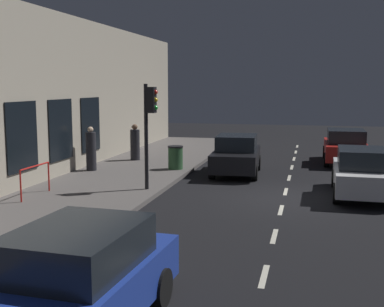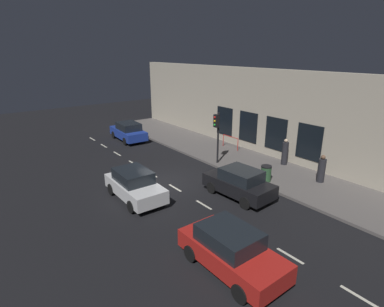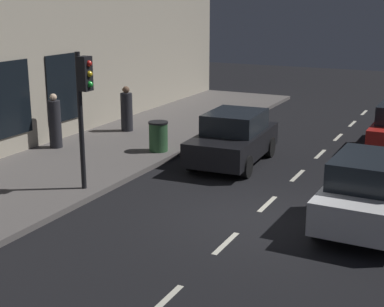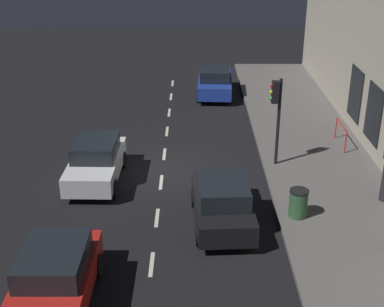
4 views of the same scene
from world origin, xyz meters
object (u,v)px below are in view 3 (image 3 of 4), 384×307
at_px(parked_car_3, 371,190).
at_px(pedestrian_1, 55,123).
at_px(trash_bin, 158,136).
at_px(pedestrian_0, 127,111).
at_px(parked_car_2, 234,138).
at_px(traffic_light, 83,94).

distance_m(parked_car_3, pedestrian_1, 10.47).
bearing_deg(trash_bin, parked_car_3, 157.48).
distance_m(pedestrian_0, pedestrian_1, 3.21).
bearing_deg(parked_car_3, pedestrian_1, 171.07).
height_order(parked_car_2, pedestrian_1, pedestrian_1).
distance_m(parked_car_2, pedestrian_0, 5.29).
bearing_deg(traffic_light, parked_car_3, -170.23).
bearing_deg(trash_bin, pedestrian_0, -39.02).
height_order(parked_car_3, pedestrian_1, pedestrian_1).
relative_size(parked_car_3, pedestrian_0, 2.43).
bearing_deg(parked_car_3, pedestrian_0, 153.76).
bearing_deg(trash_bin, parked_car_2, -174.63).
xyz_separation_m(pedestrian_0, trash_bin, (-2.49, 2.02, -0.27)).
bearing_deg(pedestrian_0, parked_car_3, -118.83).
relative_size(pedestrian_0, trash_bin, 1.73).
distance_m(pedestrian_1, trash_bin, 3.44).
bearing_deg(parked_car_3, parked_car_2, 146.45).
bearing_deg(traffic_light, pedestrian_0, -65.82).
xyz_separation_m(traffic_light, pedestrian_0, (2.75, -6.12, -1.71)).
relative_size(parked_car_3, trash_bin, 4.19).
height_order(pedestrian_1, trash_bin, pedestrian_1).
bearing_deg(trash_bin, traffic_light, 93.59).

